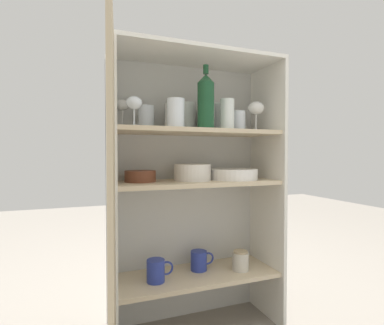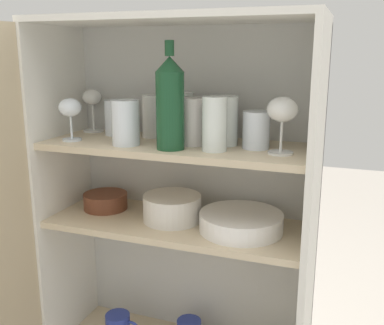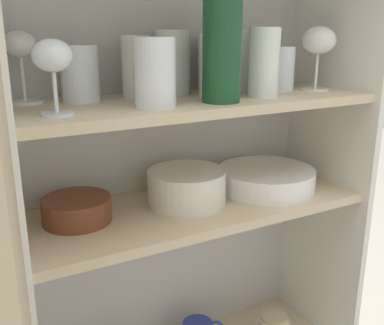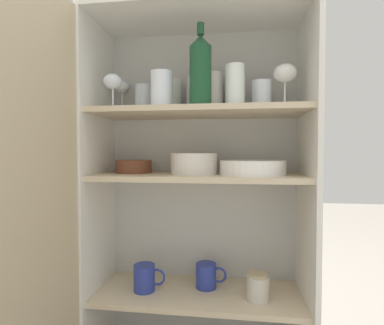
# 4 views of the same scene
# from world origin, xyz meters

# --- Properties ---
(cupboard_back_panel) EXTENTS (0.82, 0.02, 1.32)m
(cupboard_back_panel) POSITION_xyz_m (0.00, 0.30, 0.66)
(cupboard_back_panel) COLOR silver
(cupboard_back_panel) RESTS_ON ground_plane
(cupboard_side_left) EXTENTS (0.02, 0.33, 1.32)m
(cupboard_side_left) POSITION_xyz_m (-0.40, 0.14, 0.66)
(cupboard_side_left) COLOR white
(cupboard_side_left) RESTS_ON ground_plane
(cupboard_side_right) EXTENTS (0.02, 0.33, 1.32)m
(cupboard_side_right) POSITION_xyz_m (0.40, 0.14, 0.66)
(cupboard_side_right) COLOR white
(cupboard_side_right) RESTS_ON ground_plane
(cupboard_top_panel) EXTENTS (0.82, 0.33, 0.02)m
(cupboard_top_panel) POSITION_xyz_m (0.00, 0.14, 1.33)
(cupboard_top_panel) COLOR white
(cupboard_top_panel) RESTS_ON cupboard_side_left
(shelf_board_lower) EXTENTS (0.78, 0.29, 0.02)m
(shelf_board_lower) POSITION_xyz_m (0.00, 0.14, 0.27)
(shelf_board_lower) COLOR beige
(shelf_board_middle) EXTENTS (0.78, 0.29, 0.02)m
(shelf_board_middle) POSITION_xyz_m (0.00, 0.14, 0.72)
(shelf_board_middle) COLOR beige
(shelf_board_upper) EXTENTS (0.78, 0.29, 0.02)m
(shelf_board_upper) POSITION_xyz_m (0.00, 0.14, 0.97)
(shelf_board_upper) COLOR beige
(cupboard_door) EXTENTS (0.06, 0.41, 1.32)m
(cupboard_door) POSITION_xyz_m (-0.43, -0.22, 0.66)
(cupboard_door) COLOR tan
(cupboard_door) RESTS_ON ground_plane
(tumbler_glass_0) EXTENTS (0.08, 0.08, 0.11)m
(tumbler_glass_0) POSITION_xyz_m (-0.23, 0.21, 1.03)
(tumbler_glass_0) COLOR white
(tumbler_glass_0) RESTS_ON shelf_board_upper
(tumbler_glass_1) EXTENTS (0.07, 0.07, 0.15)m
(tumbler_glass_1) POSITION_xyz_m (0.14, 0.09, 1.05)
(tumbler_glass_1) COLOR white
(tumbler_glass_1) RESTS_ON shelf_board_upper
(tumbler_glass_2) EXTENTS (0.08, 0.08, 0.13)m
(tumbler_glass_2) POSITION_xyz_m (-0.13, 0.08, 1.04)
(tumbler_glass_2) COLOR white
(tumbler_glass_2) RESTS_ON shelf_board_upper
(tumbler_glass_3) EXTENTS (0.08, 0.08, 0.13)m
(tumbler_glass_3) POSITION_xyz_m (0.05, 0.15, 1.05)
(tumbler_glass_3) COLOR silver
(tumbler_glass_3) RESTS_ON shelf_board_upper
(tumbler_glass_4) EXTENTS (0.06, 0.06, 0.13)m
(tumbler_glass_4) POSITION_xyz_m (-0.11, 0.22, 1.04)
(tumbler_glass_4) COLOR white
(tumbler_glass_4) RESTS_ON shelf_board_upper
(tumbler_glass_5) EXTENTS (0.07, 0.07, 0.14)m
(tumbler_glass_5) POSITION_xyz_m (0.14, 0.17, 1.05)
(tumbler_glass_5) COLOR white
(tumbler_glass_5) RESTS_ON shelf_board_upper
(tumbler_glass_6) EXTENTS (0.08, 0.08, 0.10)m
(tumbler_glass_6) POSITION_xyz_m (0.24, 0.16, 1.03)
(tumbler_glass_6) COLOR white
(tumbler_glass_6) RESTS_ON shelf_board_upper
(tumbler_glass_7) EXTENTS (0.08, 0.08, 0.14)m
(tumbler_glass_7) POSITION_xyz_m (-0.02, 0.22, 1.05)
(tumbler_glass_7) COLOR white
(tumbler_glass_7) RESTS_ON shelf_board_upper
(tumbler_glass_8) EXTENTS (0.06, 0.06, 0.13)m
(tumbler_glass_8) POSITION_xyz_m (0.09, 0.24, 1.04)
(tumbler_glass_8) COLOR silver
(tumbler_glass_8) RESTS_ON shelf_board_upper
(wine_glass_0) EXTENTS (0.07, 0.07, 0.13)m
(wine_glass_0) POSITION_xyz_m (-0.31, 0.08, 1.07)
(wine_glass_0) COLOR white
(wine_glass_0) RESTS_ON shelf_board_upper
(wine_glass_1) EXTENTS (0.08, 0.08, 0.15)m
(wine_glass_1) POSITION_xyz_m (0.31, 0.11, 1.09)
(wine_glass_1) COLOR white
(wine_glass_1) RESTS_ON shelf_board_upper
(wine_glass_2) EXTENTS (0.07, 0.07, 0.14)m
(wine_glass_2) POSITION_xyz_m (-0.34, 0.24, 1.08)
(wine_glass_2) COLOR white
(wine_glass_2) RESTS_ON shelf_board_upper
(wine_bottle) EXTENTS (0.08, 0.08, 0.29)m
(wine_bottle) POSITION_xyz_m (0.02, 0.07, 1.11)
(wine_bottle) COLOR #194728
(wine_bottle) RESTS_ON shelf_board_upper
(plate_stack_white) EXTENTS (0.24, 0.24, 0.05)m
(plate_stack_white) POSITION_xyz_m (0.20, 0.15, 0.76)
(plate_stack_white) COLOR white
(plate_stack_white) RESTS_ON shelf_board_middle
(mixing_bowl_large) EXTENTS (0.18, 0.18, 0.08)m
(mixing_bowl_large) POSITION_xyz_m (-0.02, 0.15, 0.78)
(mixing_bowl_large) COLOR silver
(mixing_bowl_large) RESTS_ON shelf_board_middle
(serving_bowl_small) EXTENTS (0.14, 0.14, 0.05)m
(serving_bowl_small) POSITION_xyz_m (-0.27, 0.18, 0.76)
(serving_bowl_small) COLOR brown
(serving_bowl_small) RESTS_ON shelf_board_middle
(coffee_mug_primary) EXTENTS (0.13, 0.08, 0.10)m
(coffee_mug_primary) POSITION_xyz_m (-0.21, 0.12, 0.33)
(coffee_mug_primary) COLOR #283893
(coffee_mug_primary) RESTS_ON shelf_board_lower
(coffee_mug_extra_1) EXTENTS (0.12, 0.08, 0.10)m
(coffee_mug_extra_1) POSITION_xyz_m (0.03, 0.18, 0.33)
(coffee_mug_extra_1) COLOR #283893
(coffee_mug_extra_1) RESTS_ON shelf_board_lower
(storage_jar) EXTENTS (0.08, 0.08, 0.10)m
(storage_jar) POSITION_xyz_m (0.22, 0.11, 0.33)
(storage_jar) COLOR beige
(storage_jar) RESTS_ON shelf_board_lower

